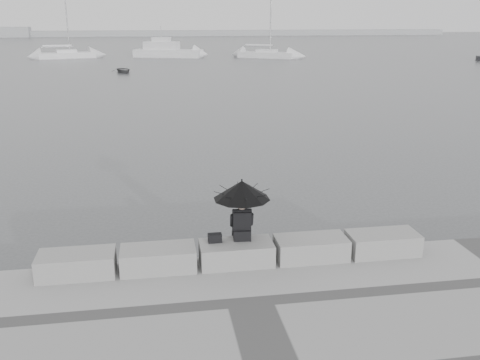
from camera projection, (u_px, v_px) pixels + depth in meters
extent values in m
plane|color=#424547|center=(233.00, 275.00, 12.38)|extent=(360.00, 360.00, 0.00)
cube|color=gray|center=(77.00, 264.00, 11.22)|extent=(1.60, 0.80, 0.50)
cube|color=gray|center=(158.00, 259.00, 11.48)|extent=(1.60, 0.80, 0.50)
cube|color=gray|center=(236.00, 253.00, 11.74)|extent=(1.60, 0.80, 0.50)
cube|color=gray|center=(311.00, 248.00, 12.00)|extent=(1.60, 0.80, 0.50)
cube|color=gray|center=(383.00, 243.00, 12.26)|extent=(1.60, 0.80, 0.50)
sphere|color=#726056|center=(242.00, 206.00, 11.67)|extent=(0.21, 0.21, 0.21)
cylinder|color=black|center=(242.00, 203.00, 11.64)|extent=(0.02, 0.02, 1.00)
cone|color=black|center=(242.00, 190.00, 11.55)|extent=(1.25, 1.25, 0.41)
sphere|color=black|center=(242.00, 180.00, 11.48)|extent=(0.04, 0.04, 0.04)
cube|color=black|center=(215.00, 238.00, 11.68)|extent=(0.30, 0.17, 0.19)
cube|color=#999C9E|center=(156.00, 33.00, 158.38)|extent=(180.00, 6.00, 1.60)
cube|color=white|center=(67.00, 56.00, 75.57)|extent=(8.13, 4.49, 0.90)
cube|color=white|center=(66.00, 51.00, 75.40)|extent=(3.06, 2.30, 0.50)
cylinder|color=#99999B|center=(62.00, 8.00, 73.68)|extent=(0.16, 0.16, 12.00)
cylinder|color=#99999B|center=(66.00, 47.00, 75.21)|extent=(4.22, 1.33, 0.10)
cube|color=white|center=(267.00, 55.00, 76.19)|extent=(8.15, 6.30, 0.90)
cube|color=white|center=(267.00, 51.00, 76.01)|extent=(3.25, 2.85, 0.50)
cylinder|color=#99999B|center=(267.00, 8.00, 74.29)|extent=(0.16, 0.16, 12.00)
cylinder|color=#99999B|center=(267.00, 46.00, 75.82)|extent=(3.93, 2.48, 0.10)
cube|color=white|center=(168.00, 54.00, 77.16)|extent=(10.14, 5.92, 1.20)
cube|color=white|center=(168.00, 46.00, 76.84)|extent=(5.34, 3.71, 1.20)
cube|color=white|center=(168.00, 39.00, 76.57)|extent=(2.84, 2.33, 0.60)
cylinder|color=#99999B|center=(167.00, 32.00, 76.25)|extent=(0.08, 0.08, 1.60)
imported|color=slate|center=(123.00, 70.00, 56.46)|extent=(3.19, 2.11, 0.50)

